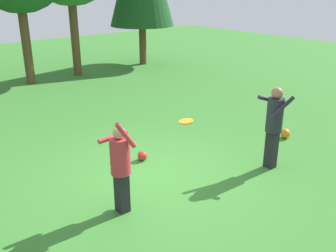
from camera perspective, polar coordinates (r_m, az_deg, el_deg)
The scene contains 6 objects.
ground_plane at distance 7.89m, azimuth -1.76°, elevation -7.48°, with size 40.00×40.00×0.00m, color #387A2D.
person_thrower at distance 6.40m, azimuth -7.09°, elevation -5.45°, with size 0.55×0.49×1.73m.
person_catcher at distance 8.14m, azimuth 15.56°, elevation 0.70°, with size 0.69×0.63×1.76m.
frisbee at distance 7.02m, azimuth 2.72°, elevation 0.68°, with size 0.38×0.38×0.05m.
ball_orange at distance 10.13m, azimuth 17.09°, elevation -1.07°, with size 0.24×0.24×0.24m, color orange.
ball_red at distance 8.52m, azimuth -3.86°, elevation -4.46°, with size 0.21×0.21×0.21m, color red.
Camera 1 is at (-4.29, -5.46, 3.75)m, focal length 40.87 mm.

